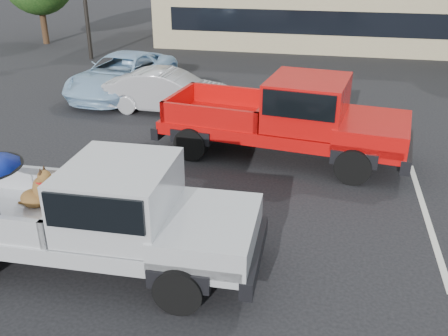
{
  "coord_description": "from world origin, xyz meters",
  "views": [
    {
      "loc": [
        0.8,
        -7.37,
        5.09
      ],
      "look_at": [
        -0.89,
        0.66,
        1.3
      ],
      "focal_mm": 40.0,
      "sensor_mm": 36.0,
      "label": 1
    }
  ],
  "objects_px": {
    "silver_pickup": "(107,210)",
    "blue_suv": "(122,75)",
    "silver_sedan": "(169,91)",
    "red_pickup": "(299,115)"
  },
  "relations": [
    {
      "from": "red_pickup",
      "to": "blue_suv",
      "type": "distance_m",
      "value": 7.91
    },
    {
      "from": "silver_pickup",
      "to": "blue_suv",
      "type": "relative_size",
      "value": 1.14
    },
    {
      "from": "silver_sedan",
      "to": "blue_suv",
      "type": "height_order",
      "value": "blue_suv"
    },
    {
      "from": "silver_pickup",
      "to": "red_pickup",
      "type": "relative_size",
      "value": 0.88
    },
    {
      "from": "blue_suv",
      "to": "silver_sedan",
      "type": "bearing_deg",
      "value": -27.91
    },
    {
      "from": "silver_pickup",
      "to": "red_pickup",
      "type": "height_order",
      "value": "red_pickup"
    },
    {
      "from": "red_pickup",
      "to": "silver_sedan",
      "type": "height_order",
      "value": "red_pickup"
    },
    {
      "from": "silver_sedan",
      "to": "blue_suv",
      "type": "xyz_separation_m",
      "value": [
        -2.21,
        1.54,
        0.04
      ]
    },
    {
      "from": "silver_pickup",
      "to": "blue_suv",
      "type": "bearing_deg",
      "value": 110.16
    },
    {
      "from": "silver_pickup",
      "to": "silver_sedan",
      "type": "relative_size",
      "value": 1.42
    }
  ]
}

